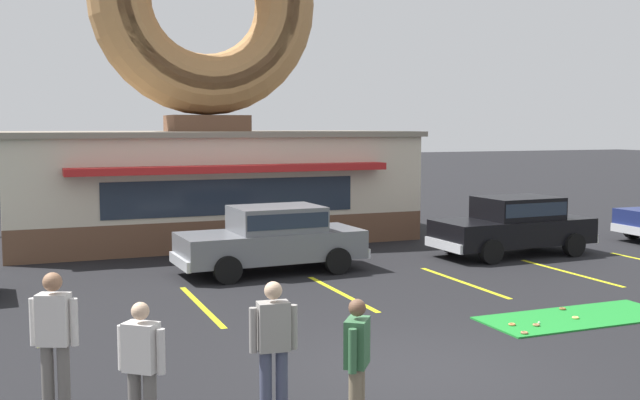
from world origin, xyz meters
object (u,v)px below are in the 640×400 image
Objects in this scene: golf_ball at (539,323)px; pedestrian_hooded_kid at (274,342)px; car_black at (514,223)px; pedestrian_blue_sweater_man at (142,363)px; trash_bin at (403,223)px; car_grey at (273,236)px; pedestrian_leather_jacket_man at (54,335)px; pedestrian_clipboard_woman at (357,358)px.

golf_ball is 0.03× the size of pedestrian_hooded_kid.
golf_ball is 0.01× the size of car_black.
pedestrian_blue_sweater_man reaches higher than trash_bin.
pedestrian_hooded_kid is (1.58, 0.03, 0.07)m from pedestrian_blue_sweater_man.
car_black is 6.90m from car_grey.
pedestrian_hooded_kid reaches higher than pedestrian_blue_sweater_man.
pedestrian_blue_sweater_man is at bearing -129.02° from trash_bin.
pedestrian_blue_sweater_man is 1.40m from pedestrian_leather_jacket_man.
car_grey is 2.78× the size of pedestrian_hooded_kid.
car_black is at bearing -1.35° from car_grey.
pedestrian_leather_jacket_man is at bearing -148.81° from car_black.
pedestrian_clipboard_woman is (-2.07, -9.34, -0.03)m from car_grey.
pedestrian_leather_jacket_man reaches higher than pedestrian_clipboard_woman.
pedestrian_clipboard_woman is at bearing -120.29° from trash_bin.
pedestrian_leather_jacket_man is (-12.19, -7.38, 0.11)m from car_black.
pedestrian_clipboard_woman is at bearing -16.88° from pedestrian_blue_sweater_man.
golf_ball is 7.06m from car_grey.
pedestrian_hooded_kid is at bearing -108.26° from car_grey.
pedestrian_clipboard_woman is at bearing -134.33° from car_black.
pedestrian_clipboard_woman is at bearing -102.49° from car_grey.
pedestrian_blue_sweater_man is 1.58m from pedestrian_hooded_kid.
pedestrian_blue_sweater_man is 0.94× the size of pedestrian_hooded_kid.
pedestrian_hooded_kid is at bearing 1.11° from pedestrian_blue_sweater_man.
car_grey reaches higher than golf_ball.
pedestrian_blue_sweater_man is (-4.41, -8.63, -0.02)m from car_grey.
pedestrian_leather_jacket_man is (-2.46, 1.06, 0.06)m from pedestrian_hooded_kid.
pedestrian_blue_sweater_man is (-11.31, -8.46, -0.02)m from car_black.
car_grey is 9.69m from pedestrian_blue_sweater_man.
pedestrian_hooded_kid is (-9.73, -8.43, 0.05)m from car_black.
trash_bin is at bearing 45.92° from pedestrian_leather_jacket_man.
pedestrian_hooded_kid reaches higher than trash_bin.
trash_bin is (-1.41, 3.75, -0.37)m from car_black.
pedestrian_leather_jacket_man reaches higher than golf_ball.
pedestrian_leather_jacket_man is at bearing 128.95° from pedestrian_blue_sweater_man.
pedestrian_clipboard_woman is (-4.90, -2.93, 0.79)m from golf_ball.
car_black is 12.88m from pedestrian_hooded_kid.
pedestrian_blue_sweater_man is at bearing -163.00° from golf_ball.
pedestrian_hooded_kid is at bearing -139.09° from car_black.
pedestrian_hooded_kid is 14.76m from trash_bin.
golf_ball is at bearing 7.90° from pedestrian_leather_jacket_man.
car_grey is 4.75× the size of trash_bin.
car_black reaches higher than pedestrian_clipboard_woman.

